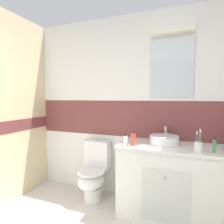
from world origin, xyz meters
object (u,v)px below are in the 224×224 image
object	(u,v)px
toilet	(94,172)
sink_basin	(164,139)
toothbrush_cup	(198,146)
toothpaste_tube_upright	(214,146)
lotion_bottle_short	(125,140)
soap_dispenser	(133,139)

from	to	relation	value
toilet	sink_basin	bearing A→B (deg)	0.10
toothbrush_cup	toothpaste_tube_upright	bearing A→B (deg)	4.78
toothbrush_cup	lotion_bottle_short	size ratio (longest dim) A/B	1.77
sink_basin	toothpaste_tube_upright	distance (m)	0.53
sink_basin	toothpaste_tube_upright	xyz separation A→B (m)	(0.49, -0.19, 0.02)
toothbrush_cup	toothpaste_tube_upright	size ratio (longest dim) A/B	1.51
toilet	soap_dispenser	bearing A→B (deg)	-18.28
toothpaste_tube_upright	soap_dispenser	bearing A→B (deg)	-179.12
lotion_bottle_short	toilet	bearing A→B (deg)	156.57
soap_dispenser	toothpaste_tube_upright	bearing A→B (deg)	0.88
lotion_bottle_short	toothpaste_tube_upright	size ratio (longest dim) A/B	0.86
sink_basin	toothpaste_tube_upright	world-z (taller)	sink_basin
sink_basin	toothpaste_tube_upright	size ratio (longest dim) A/B	2.46
sink_basin	soap_dispenser	bearing A→B (deg)	-147.89
toilet	soap_dispenser	xyz separation A→B (m)	(0.60, -0.20, 0.55)
sink_basin	toothbrush_cup	distance (m)	0.40
sink_basin	soap_dispenser	xyz separation A→B (m)	(-0.32, -0.20, 0.02)
soap_dispenser	sink_basin	bearing A→B (deg)	32.11
toothbrush_cup	soap_dispenser	world-z (taller)	toothbrush_cup
toilet	toothbrush_cup	size ratio (longest dim) A/B	3.45
toilet	lotion_bottle_short	distance (m)	0.78
toothbrush_cup	soap_dispenser	size ratio (longest dim) A/B	1.33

